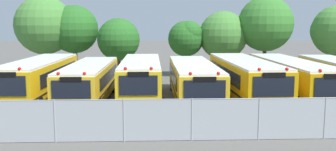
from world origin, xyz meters
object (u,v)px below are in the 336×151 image
Objects in this scene: school_bus_1 at (90,81)px; tree_4 at (224,36)px; school_bus_2 at (141,78)px; school_bus_5 at (291,78)px; tree_1 at (73,29)px; tree_2 at (117,40)px; school_bus_0 at (39,78)px; tree_3 at (187,37)px; tree_0 at (43,25)px; tree_6 at (335,31)px; school_bus_3 at (193,80)px; school_bus_4 at (244,78)px; tree_5 at (266,24)px.

tree_4 is at bearing -132.53° from school_bus_1.
school_bus_2 is 9.68m from school_bus_5.
school_bus_1 is 1.54× the size of tree_1.
tree_2 reaches higher than school_bus_5.
tree_1 is at bearing -88.30° from school_bus_0.
school_bus_1 is at bearing -122.70° from tree_3.
tree_4 reaches higher than school_bus_5.
tree_4 is (16.39, 0.50, -0.97)m from tree_0.
tree_6 is at bearing -9.95° from tree_4.
tree_3 is (12.91, 0.40, -1.11)m from tree_0.
school_bus_0 is 0.96× the size of school_bus_3.
tree_4 is at bearing 1.73° from tree_0.
tree_3 is (10.34, 0.27, -0.81)m from tree_1.
school_bus_4 is (13.01, -0.41, 0.00)m from school_bus_0.
tree_4 is at bearing 7.78° from tree_2.
tree_2 is (4.06, 9.43, 2.03)m from school_bus_0.
tree_6 reaches higher than tree_2.
school_bus_4 is (9.78, -0.02, 0.11)m from school_bus_1.
school_bus_5 is at bearing -33.02° from tree_1.
school_bus_4 is at bearing 177.69° from school_bus_3.
school_bus_1 is 12.60m from tree_0.
tree_2 is at bearing -172.22° from tree_4.
school_bus_2 is 0.91× the size of school_bus_4.
tree_2 is 0.89× the size of tree_4.
tree_5 is 6.06m from tree_6.
school_bus_3 is at bearing -93.02° from tree_3.
school_bus_5 is at bearing -97.80° from tree_5.
tree_2 is at bearing -39.12° from school_bus_5.
tree_1 is 1.08× the size of tree_4.
school_bus_2 is (6.44, -0.19, -0.01)m from school_bus_0.
tree_0 reaches higher than school_bus_5.
tree_1 is 13.84m from tree_4.
school_bus_3 is at bearing -40.53° from tree_0.
tree_3 is at bearing 174.90° from tree_5.
school_bus_5 is 1.56× the size of tree_5.
tree_4 is (4.06, 11.04, 2.40)m from school_bus_3.
tree_4 reaches higher than school_bus_3.
school_bus_5 is at bearing -178.61° from school_bus_0.
tree_5 is 1.13× the size of tree_6.
school_bus_2 is 3.31m from school_bus_3.
tree_1 is 1.00× the size of tree_6.
tree_1 is at bearing -72.34° from school_bus_1.
tree_3 is (3.89, 10.86, 2.17)m from school_bus_2.
tree_3 is at bearing 173.05° from tree_6.
school_bus_4 is at bearing 5.17° from school_bus_5.
school_bus_3 is 14.79m from tree_1.
school_bus_3 is 2.10× the size of tree_3.
school_bus_1 is at bearing 0.52° from school_bus_5.
school_bus_5 is (16.12, -0.08, -0.04)m from school_bus_0.
tree_5 is at bearing 170.83° from tree_6.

